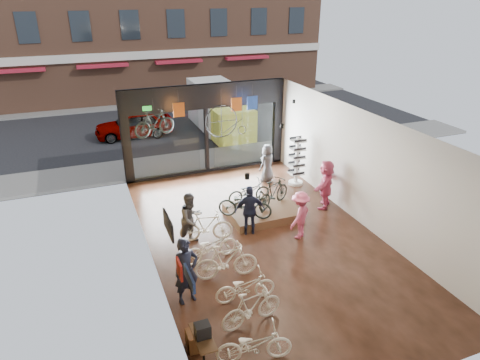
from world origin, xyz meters
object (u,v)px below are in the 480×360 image
sunglasses_rack (297,161)px  penny_farthing (228,122)px  customer_0 (186,271)px  hung_bike (154,123)px  box_truck (222,110)px  customer_4 (267,163)px  display_bike_right (249,192)px  street_car (134,124)px  floor_bike_5 (206,226)px  floor_bike_0 (254,345)px  customer_5 (326,184)px  display_platform (263,212)px  floor_bike_1 (252,308)px  customer_3 (300,215)px  display_bike_mid (274,193)px  floor_bike_3 (226,261)px  customer_1 (191,219)px  display_bike_left (245,205)px  floor_bike_2 (245,287)px  floor_bike_4 (211,247)px

sunglasses_rack → penny_farthing: bearing=164.8°
customer_0 → hung_bike: 6.54m
box_truck → customer_4: box_truck is taller
display_bike_right → hung_bike: hung_bike is taller
street_car → penny_farthing: size_ratio=2.46×
street_car → floor_bike_5: street_car is taller
floor_bike_0 → hung_bike: 8.94m
display_bike_right → sunglasses_rack: bearing=-63.6°
customer_5 → display_platform: bearing=-51.2°
display_platform → customer_5: 2.50m
floor_bike_1 → display_platform: floor_bike_1 is taller
display_bike_right → customer_3: bearing=-162.7°
floor_bike_0 → customer_5: 7.64m
display_bike_mid → penny_farthing: size_ratio=1.02×
display_bike_right → hung_bike: (-2.77, 2.18, 2.21)m
floor_bike_0 → customer_0: size_ratio=0.90×
floor_bike_5 → penny_farthing: 5.16m
customer_3 → floor_bike_5: bearing=-52.4°
sunglasses_rack → floor_bike_3: bearing=-119.6°
box_truck → customer_1: bearing=-113.7°
floor_bike_3 → floor_bike_0: bearing=179.8°
box_truck → penny_farthing: 6.62m
floor_bike_0 → display_bike_right: size_ratio=1.04×
display_bike_left → floor_bike_2: bearing=-170.0°
floor_bike_5 → customer_4: bearing=-33.4°
display_bike_left → sunglasses_rack: sunglasses_rack is taller
display_platform → customer_1: 2.97m
box_truck → display_bike_right: 9.23m
floor_bike_5 → customer_5: bearing=-69.3°
floor_bike_3 → customer_1: bearing=19.0°
floor_bike_4 → display_bike_right: display_bike_right is taller
box_truck → display_bike_right: bearing=-102.9°
display_platform → display_bike_left: (-0.82, -0.37, 0.62)m
display_bike_left → display_bike_mid: size_ratio=1.08×
display_bike_right → hung_bike: bearing=50.7°
street_car → floor_bike_2: bearing=2.4°
customer_4 → penny_farthing: (-1.46, 0.62, 1.72)m
floor_bike_1 → floor_bike_4: floor_bike_1 is taller
display_bike_mid → customer_0: size_ratio=0.92×
floor_bike_2 → sunglasses_rack: bearing=-33.0°
floor_bike_0 → sunglasses_rack: 9.32m
street_car → penny_farthing: penny_farthing is taller
customer_4 → sunglasses_rack: (0.94, -0.76, 0.21)m
box_truck → penny_farthing: bearing=-106.5°
display_bike_mid → display_bike_right: size_ratio=1.06×
display_bike_mid → hung_bike: size_ratio=1.05×
street_car → customer_4: bearing=28.4°
customer_3 → sunglasses_rack: bearing=-151.6°
customer_5 → display_bike_left: bearing=-43.6°
customer_0 → box_truck: bearing=53.8°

